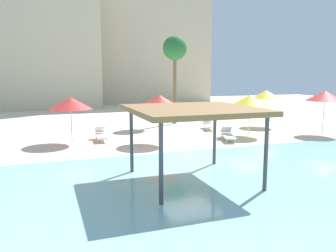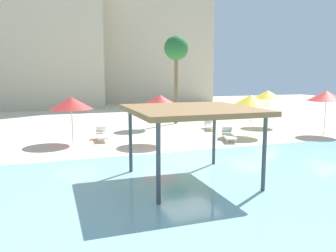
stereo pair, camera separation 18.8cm
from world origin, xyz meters
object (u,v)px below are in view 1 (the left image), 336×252
object	(u,v)px
shade_pavilion	(193,112)
beach_umbrella_yellow_0	(250,100)
lounge_chair_2	(101,135)
lounge_chair_3	(208,125)
beach_umbrella_yellow_2	(266,95)
beach_umbrella_red_4	(325,96)
lounge_chair_0	(228,135)
palm_tree_0	(175,50)
beach_umbrella_red_3	(71,103)
beach_umbrella_red_1	(160,101)

from	to	relation	value
shade_pavilion	beach_umbrella_yellow_0	size ratio (longest dim) A/B	1.68
lounge_chair_2	lounge_chair_3	world-z (taller)	same
shade_pavilion	beach_umbrella_yellow_2	xyz separation A→B (m)	(10.73, 10.66, -0.19)
beach_umbrella_red_4	lounge_chair_3	world-z (taller)	beach_umbrella_red_4
lounge_chair_3	lounge_chair_0	bearing A→B (deg)	7.88
beach_umbrella_yellow_0	beach_umbrella_red_4	xyz separation A→B (m)	(4.81, -1.28, 0.26)
lounge_chair_3	beach_umbrella_yellow_0	bearing A→B (deg)	41.77
beach_umbrella_yellow_2	lounge_chair_0	world-z (taller)	beach_umbrella_yellow_2
beach_umbrella_yellow_2	palm_tree_0	bearing A→B (deg)	149.01
beach_umbrella_yellow_2	beach_umbrella_red_3	size ratio (longest dim) A/B	1.03
beach_umbrella_red_1	beach_umbrella_yellow_2	xyz separation A→B (m)	(9.61, 3.45, -0.04)
lounge_chair_3	shade_pavilion	bearing A→B (deg)	-10.60
lounge_chair_3	palm_tree_0	world-z (taller)	palm_tree_0
beach_umbrella_red_1	beach_umbrella_yellow_0	bearing A→B (deg)	3.69
lounge_chair_0	lounge_chair_3	xyz separation A→B (m)	(0.78, 4.18, 0.00)
beach_umbrella_yellow_2	beach_umbrella_red_4	world-z (taller)	beach_umbrella_red_4
lounge_chair_0	shade_pavilion	bearing A→B (deg)	-20.18
beach_umbrella_red_3	lounge_chair_3	xyz separation A→B (m)	(9.62, 1.85, -1.96)
lounge_chair_3	palm_tree_0	size ratio (longest dim) A/B	0.29
lounge_chair_2	lounge_chair_0	bearing A→B (deg)	74.01
beach_umbrella_red_1	lounge_chair_2	xyz separation A→B (m)	(-3.07, 1.94, -2.10)
lounge_chair_3	palm_tree_0	bearing A→B (deg)	-141.85
beach_umbrella_red_4	lounge_chair_0	xyz separation A→B (m)	(-6.94, 0.23, -2.20)
beach_umbrella_red_1	beach_umbrella_red_3	size ratio (longest dim) A/B	1.05
lounge_chair_2	lounge_chair_3	xyz separation A→B (m)	(7.93, 1.60, 0.00)
beach_umbrella_yellow_0	beach_umbrella_red_4	size ratio (longest dim) A/B	0.91
beach_umbrella_red_3	lounge_chair_2	world-z (taller)	beach_umbrella_red_3
palm_tree_0	beach_umbrella_yellow_0	bearing A→B (deg)	-68.58
shade_pavilion	beach_umbrella_red_3	size ratio (longest dim) A/B	1.67
beach_umbrella_red_1	beach_umbrella_red_3	distance (m)	5.06
palm_tree_0	beach_umbrella_red_1	bearing A→B (deg)	-116.98
lounge_chair_0	lounge_chair_3	bearing A→B (deg)	-172.41
shade_pavilion	beach_umbrella_yellow_2	size ratio (longest dim) A/B	1.62
beach_umbrella_red_3	lounge_chair_0	world-z (taller)	beach_umbrella_red_3
beach_umbrella_red_1	beach_umbrella_yellow_2	distance (m)	10.21
beach_umbrella_red_3	lounge_chair_2	xyz separation A→B (m)	(1.70, 0.26, -1.96)
beach_umbrella_yellow_2	beach_umbrella_red_4	size ratio (longest dim) A/B	0.95
beach_umbrella_red_1	shade_pavilion	bearing A→B (deg)	-98.79
beach_umbrella_red_4	beach_umbrella_yellow_2	bearing A→B (deg)	108.00
beach_umbrella_red_4	lounge_chair_3	size ratio (longest dim) A/B	1.44
shade_pavilion	beach_umbrella_red_3	bearing A→B (deg)	112.33
beach_umbrella_red_3	palm_tree_0	world-z (taller)	palm_tree_0
beach_umbrella_yellow_2	beach_umbrella_red_3	bearing A→B (deg)	-173.01
beach_umbrella_yellow_2	lounge_chair_2	distance (m)	12.93
beach_umbrella_red_4	lounge_chair_2	size ratio (longest dim) A/B	1.48
beach_umbrella_red_1	lounge_chair_2	size ratio (longest dim) A/B	1.43
beach_umbrella_red_4	lounge_chair_3	xyz separation A→B (m)	(-6.16, 4.42, -2.20)
beach_umbrella_yellow_2	lounge_chair_3	world-z (taller)	beach_umbrella_yellow_2
lounge_chair_2	beach_umbrella_yellow_0	bearing A→B (deg)	84.50
beach_umbrella_yellow_0	beach_umbrella_red_3	distance (m)	11.05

